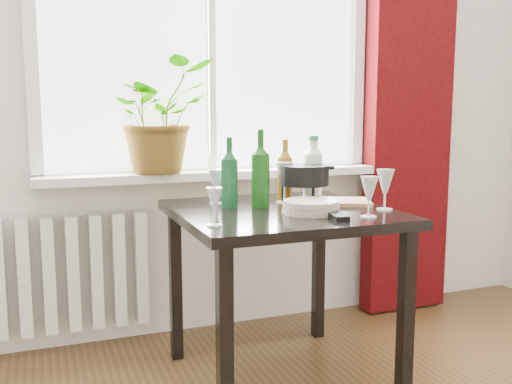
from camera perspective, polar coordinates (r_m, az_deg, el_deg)
name	(u,v)px	position (r m, az deg, el deg)	size (l,w,h in m)	color
window	(209,16)	(2.94, -4.68, 17.09)	(1.72, 0.08, 1.62)	white
windowsill	(215,174)	(2.86, -4.11, 1.78)	(1.72, 0.20, 0.04)	silver
curtain	(410,82)	(3.32, 15.13, 10.54)	(0.50, 0.12, 2.56)	#340406
radiator	(61,274)	(2.85, -18.91, -7.78)	(0.80, 0.10, 0.55)	white
table	(281,231)	(2.36, 2.53, -3.89)	(0.85, 0.85, 0.74)	black
potted_plant	(159,116)	(2.76, -9.68, 7.50)	(0.49, 0.42, 0.54)	#267820
wine_bottle_left	(229,172)	(2.36, -2.67, 2.01)	(0.07, 0.07, 0.30)	#0C401C
wine_bottle_right	(260,167)	(2.38, 0.45, 2.47)	(0.08, 0.08, 0.33)	#0E410C
bottle_amber	(285,169)	(2.55, 2.91, 2.31)	(0.07, 0.07, 0.28)	brown
cleaning_bottle	(313,168)	(2.56, 5.71, 2.45)	(0.08, 0.08, 0.30)	silver
wineglass_front_right	(369,197)	(2.18, 11.24, -0.46)	(0.07, 0.07, 0.16)	silver
wineglass_far_right	(385,189)	(2.35, 12.79, 0.28)	(0.07, 0.07, 0.17)	silver
wineglass_back_center	(284,182)	(2.48, 2.84, 1.00)	(0.08, 0.08, 0.18)	silver
wineglass_back_left	(216,187)	(2.45, -4.03, 0.54)	(0.07, 0.07, 0.15)	silver
wineglass_front_left	(215,207)	(1.98, -4.17, -1.47)	(0.06, 0.06, 0.14)	silver
plate_stack	(311,207)	(2.25, 5.49, -1.48)	(0.23, 0.23, 0.05)	#B9AB9A
fondue_pot	(304,184)	(2.48, 4.80, 0.78)	(0.25, 0.21, 0.17)	black
tv_remote	(335,215)	(2.17, 7.91, -2.29)	(0.05, 0.18, 0.02)	black
cutting_board	(335,202)	(2.50, 7.88, -0.97)	(0.30, 0.20, 0.02)	#A7774B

